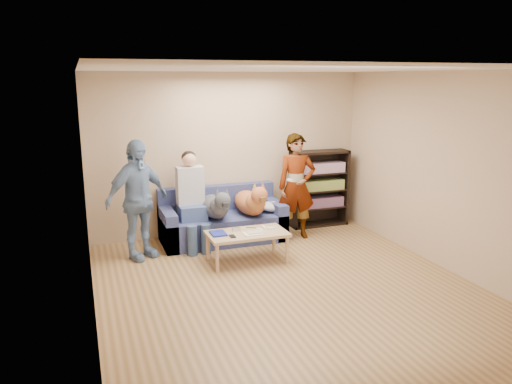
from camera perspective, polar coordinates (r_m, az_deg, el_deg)
name	(u,v)px	position (r m, az deg, el deg)	size (l,w,h in m)	color
ground	(289,289)	(6.19, 3.82, -10.97)	(5.00, 5.00, 0.00)	olive
ceiling	(293,69)	(5.66, 4.22, 13.84)	(5.00, 5.00, 0.00)	white
wall_back	(229,154)	(8.11, -3.11, 4.35)	(4.50, 4.50, 0.00)	tan
wall_front	(434,255)	(3.73, 19.72, -6.77)	(4.50, 4.50, 0.00)	tan
wall_left	(87,200)	(5.32, -18.79, -0.88)	(5.00, 5.00, 0.00)	tan
wall_right	(449,172)	(6.99, 21.17, 2.12)	(5.00, 5.00, 0.00)	tan
blanket	(273,206)	(7.96, 1.98, -1.65)	(0.44, 0.37, 0.15)	#B5B6BA
person_standing_right	(296,186)	(7.88, 4.64, 0.64)	(0.61, 0.40, 1.67)	gray
person_standing_left	(137,200)	(7.13, -13.42, -0.89)	(0.99, 0.41, 1.69)	#7D99C8
held_controller	(290,180)	(7.59, 3.90, 1.37)	(0.04, 0.11, 0.03)	white
notebook_blue	(218,233)	(6.85, -4.35, -4.74)	(0.20, 0.26, 0.03)	#1B2898
papers	(253,234)	(6.84, -0.36, -4.77)	(0.26, 0.20, 0.01)	white
magazine	(254,232)	(6.86, -0.18, -4.59)	(0.22, 0.17, 0.01)	#B2AE8E
camera_silver	(236,229)	(6.98, -2.28, -4.25)	(0.11, 0.06, 0.05)	#AFAFB4
controller_a	(263,227)	(7.09, 0.86, -4.05)	(0.04, 0.13, 0.03)	white
controller_b	(271,228)	(7.05, 1.70, -4.17)	(0.09, 0.06, 0.03)	white
headphone_cup_a	(261,231)	(6.96, 0.59, -4.43)	(0.07, 0.07, 0.02)	white
headphone_cup_b	(259,229)	(7.03, 0.36, -4.25)	(0.07, 0.07, 0.02)	white
pen_orange	(249,236)	(6.76, -0.75, -5.00)	(0.01, 0.01, 0.14)	#CD611D
pen_black	(251,228)	(7.11, -0.58, -4.09)	(0.01, 0.01, 0.14)	black
wallet	(232,236)	(6.73, -2.72, -5.07)	(0.07, 0.12, 0.01)	black
sofa	(222,223)	(7.88, -3.92, -3.51)	(1.90, 0.85, 0.82)	#515B93
person_seated	(192,196)	(7.52, -7.36, -0.51)	(0.40, 0.73, 1.47)	#445796
dog_gray	(216,206)	(7.54, -4.65, -1.58)	(0.38, 1.24, 0.56)	#464850
dog_tan	(251,202)	(7.71, -0.55, -1.13)	(0.41, 1.16, 0.59)	#B15E36
coffee_table	(247,236)	(6.93, -1.03, -5.00)	(1.10, 0.60, 0.42)	tan
bookshelf	(319,187)	(8.63, 7.17, 0.61)	(1.00, 0.34, 1.30)	black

